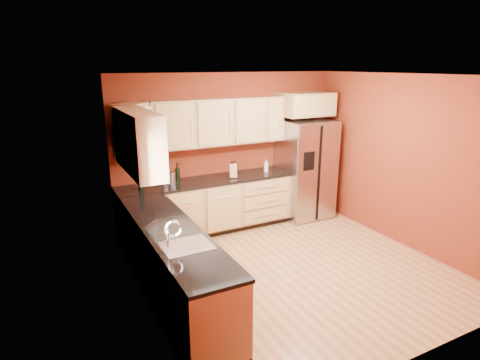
% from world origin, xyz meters
% --- Properties ---
extents(floor, '(4.00, 4.00, 0.00)m').
position_xyz_m(floor, '(0.00, 0.00, 0.00)').
color(floor, '#A86741').
rests_on(floor, ground).
extents(ceiling, '(4.00, 4.00, 0.00)m').
position_xyz_m(ceiling, '(0.00, 0.00, 2.60)').
color(ceiling, silver).
rests_on(ceiling, wall_back).
extents(wall_back, '(4.00, 0.04, 2.60)m').
position_xyz_m(wall_back, '(0.00, 2.00, 1.30)').
color(wall_back, maroon).
rests_on(wall_back, floor).
extents(wall_front, '(4.00, 0.04, 2.60)m').
position_xyz_m(wall_front, '(0.00, -2.00, 1.30)').
color(wall_front, maroon).
rests_on(wall_front, floor).
extents(wall_left, '(0.04, 4.00, 2.60)m').
position_xyz_m(wall_left, '(-2.00, 0.00, 1.30)').
color(wall_left, maroon).
rests_on(wall_left, floor).
extents(wall_right, '(0.04, 4.00, 2.60)m').
position_xyz_m(wall_right, '(2.00, 0.00, 1.30)').
color(wall_right, maroon).
rests_on(wall_right, floor).
extents(base_cabinets_back, '(2.90, 0.60, 0.88)m').
position_xyz_m(base_cabinets_back, '(-0.55, 1.70, 0.44)').
color(base_cabinets_back, tan).
rests_on(base_cabinets_back, floor).
extents(base_cabinets_left, '(0.60, 2.80, 0.88)m').
position_xyz_m(base_cabinets_left, '(-1.70, 0.00, 0.44)').
color(base_cabinets_left, tan).
rests_on(base_cabinets_left, floor).
extents(countertop_back, '(2.90, 0.62, 0.04)m').
position_xyz_m(countertop_back, '(-0.55, 1.69, 0.90)').
color(countertop_back, black).
rests_on(countertop_back, base_cabinets_back).
extents(countertop_left, '(0.62, 2.80, 0.04)m').
position_xyz_m(countertop_left, '(-1.69, 0.00, 0.90)').
color(countertop_left, black).
rests_on(countertop_left, base_cabinets_left).
extents(upper_cabinets_back, '(2.30, 0.33, 0.75)m').
position_xyz_m(upper_cabinets_back, '(-0.25, 1.83, 1.83)').
color(upper_cabinets_back, tan).
rests_on(upper_cabinets_back, wall_back).
extents(upper_cabinets_left, '(0.33, 1.35, 0.75)m').
position_xyz_m(upper_cabinets_left, '(-1.83, 0.72, 1.83)').
color(upper_cabinets_left, tan).
rests_on(upper_cabinets_left, wall_left).
extents(corner_upper_cabinet, '(0.67, 0.67, 0.75)m').
position_xyz_m(corner_upper_cabinet, '(-1.67, 1.67, 1.83)').
color(corner_upper_cabinet, tan).
rests_on(corner_upper_cabinet, wall_back).
extents(over_fridge_cabinet, '(0.92, 0.60, 0.40)m').
position_xyz_m(over_fridge_cabinet, '(1.35, 1.70, 2.05)').
color(over_fridge_cabinet, tan).
rests_on(over_fridge_cabinet, wall_back).
extents(refrigerator, '(0.90, 0.75, 1.78)m').
position_xyz_m(refrigerator, '(1.35, 1.62, 0.89)').
color(refrigerator, silver).
rests_on(refrigerator, floor).
extents(window, '(0.03, 0.90, 1.00)m').
position_xyz_m(window, '(-1.98, -0.50, 1.55)').
color(window, white).
rests_on(window, wall_left).
extents(sink_faucet, '(0.50, 0.42, 0.30)m').
position_xyz_m(sink_faucet, '(-1.69, -0.50, 1.07)').
color(sink_faucet, silver).
rests_on(sink_faucet, countertop_left).
extents(canister_left, '(0.14, 0.14, 0.19)m').
position_xyz_m(canister_left, '(-1.11, 1.73, 1.01)').
color(canister_left, silver).
rests_on(canister_left, countertop_back).
extents(canister_right, '(0.12, 0.12, 0.17)m').
position_xyz_m(canister_right, '(-1.24, 1.70, 1.01)').
color(canister_right, silver).
rests_on(canister_right, countertop_back).
extents(wine_bottle_a, '(0.09, 0.09, 0.34)m').
position_xyz_m(wine_bottle_a, '(-1.04, 1.70, 1.09)').
color(wine_bottle_a, black).
rests_on(wine_bottle_a, countertop_back).
extents(wine_bottle_b, '(0.09, 0.09, 0.35)m').
position_xyz_m(wine_bottle_b, '(-1.64, 1.63, 1.09)').
color(wine_bottle_b, black).
rests_on(wine_bottle_b, countertop_back).
extents(knife_block, '(0.14, 0.13, 0.23)m').
position_xyz_m(knife_block, '(-0.11, 1.62, 1.04)').
color(knife_block, tan).
rests_on(knife_block, countertop_back).
extents(soap_dispenser, '(0.10, 0.10, 0.21)m').
position_xyz_m(soap_dispenser, '(0.56, 1.68, 1.03)').
color(soap_dispenser, white).
rests_on(soap_dispenser, countertop_back).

